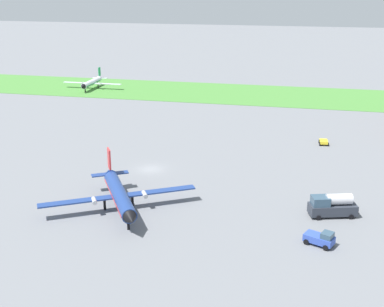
{
  "coord_description": "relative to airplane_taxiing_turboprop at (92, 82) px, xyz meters",
  "views": [
    {
      "loc": [
        25.13,
        -79.77,
        31.18
      ],
      "look_at": [
        7.15,
        1.21,
        3.0
      ],
      "focal_mm": 47.92,
      "sensor_mm": 36.0,
      "label": 1
    }
  ],
  "objects": [
    {
      "name": "grass_taxiway_strip",
      "position": [
        37.32,
        2.32,
        -1.96
      ],
      "size": [
        360.0,
        28.0,
        0.08
      ],
      "primitive_type": "cube",
      "color": "#478438",
      "rests_on": "ground_plane"
    },
    {
      "name": "airplane_taxiing_turboprop",
      "position": [
        0.0,
        0.0,
        0.0
      ],
      "size": [
        18.24,
        15.59,
        5.47
      ],
      "rotation": [
        0.0,
        0.0,
        4.72
      ],
      "color": "silver",
      "rests_on": "ground_plane"
    },
    {
      "name": "ground_plane",
      "position": [
        37.32,
        -62.62,
        -2.0
      ],
      "size": [
        600.0,
        600.0,
        0.0
      ],
      "primitive_type": "plane",
      "color": "slate"
    },
    {
      "name": "baggage_cart_near_gate",
      "position": [
        67.0,
        -41.63,
        -1.43
      ],
      "size": [
        1.91,
        2.5,
        0.9
      ],
      "rotation": [
        0.0,
        0.0,
        1.64
      ],
      "color": "yellow",
      "rests_on": "ground_plane"
    },
    {
      "name": "airplane_foreground_turboprop",
      "position": [
        37.86,
        -79.42,
        0.46
      ],
      "size": [
        20.04,
        17.48,
        6.72
      ],
      "rotation": [
        0.0,
        0.0,
        5.24
      ],
      "color": "navy",
      "rests_on": "ground_plane"
    },
    {
      "name": "fuel_truck_by_runway",
      "position": [
        67.37,
        -74.99,
        -0.42
      ],
      "size": [
        6.91,
        4.15,
        3.29
      ],
      "rotation": [
        0.0,
        0.0,
        3.43
      ],
      "color": "#2D333D",
      "rests_on": "ground_plane"
    },
    {
      "name": "pushback_tug_midfield",
      "position": [
        65.72,
        -83.82,
        -1.09
      ],
      "size": [
        4.02,
        3.17,
        1.95
      ],
      "rotation": [
        0.0,
        0.0,
        5.87
      ],
      "color": "#334FB2",
      "rests_on": "ground_plane"
    }
  ]
}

